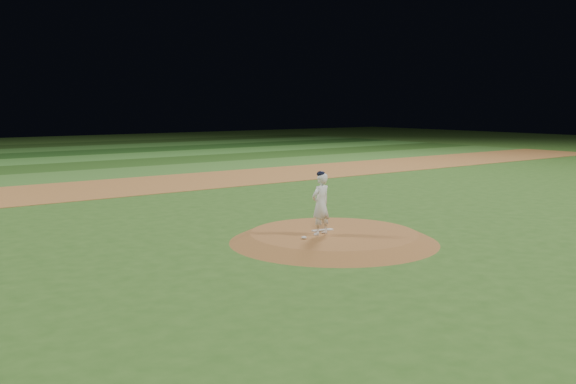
{
  "coord_description": "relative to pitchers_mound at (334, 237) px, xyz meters",
  "views": [
    {
      "loc": [
        -10.9,
        -12.52,
        3.61
      ],
      "look_at": [
        0.0,
        2.0,
        1.1
      ],
      "focal_mm": 40.0,
      "sensor_mm": 36.0,
      "label": 1
    }
  ],
  "objects": [
    {
      "name": "ground",
      "position": [
        0.0,
        0.0,
        -0.12
      ],
      "size": [
        120.0,
        120.0,
        0.0
      ],
      "primitive_type": "plane",
      "color": "#305B1D",
      "rests_on": "ground"
    },
    {
      "name": "infield_dirt_band",
      "position": [
        0.0,
        14.0,
        -0.12
      ],
      "size": [
        70.0,
        6.0,
        0.02
      ],
      "primitive_type": "cube",
      "color": "#A06631",
      "rests_on": "ground"
    },
    {
      "name": "outfield_stripe_0",
      "position": [
        0.0,
        19.5,
        -0.12
      ],
      "size": [
        70.0,
        5.0,
        0.02
      ],
      "primitive_type": "cube",
      "color": "#3A6E28",
      "rests_on": "ground"
    },
    {
      "name": "outfield_stripe_1",
      "position": [
        0.0,
        24.5,
        -0.12
      ],
      "size": [
        70.0,
        5.0,
        0.02
      ],
      "primitive_type": "cube",
      "color": "#244C18",
      "rests_on": "ground"
    },
    {
      "name": "outfield_stripe_2",
      "position": [
        0.0,
        29.5,
        -0.12
      ],
      "size": [
        70.0,
        5.0,
        0.02
      ],
      "primitive_type": "cube",
      "color": "#3A792C",
      "rests_on": "ground"
    },
    {
      "name": "outfield_stripe_3",
      "position": [
        0.0,
        34.5,
        -0.12
      ],
      "size": [
        70.0,
        5.0,
        0.02
      ],
      "primitive_type": "cube",
      "color": "#1B4516",
      "rests_on": "ground"
    },
    {
      "name": "pitchers_mound",
      "position": [
        0.0,
        0.0,
        0.0
      ],
      "size": [
        5.5,
        5.5,
        0.25
      ],
      "primitive_type": "cone",
      "color": "#925B2D",
      "rests_on": "ground"
    },
    {
      "name": "pitching_rubber",
      "position": [
        -0.09,
        0.35,
        0.14
      ],
      "size": [
        0.61,
        0.25,
        0.03
      ],
      "primitive_type": "cube",
      "rotation": [
        0.0,
        0.0,
        -0.18
      ],
      "color": "white",
      "rests_on": "pitchers_mound"
    },
    {
      "name": "rosin_bag",
      "position": [
        -1.14,
        -0.19,
        0.16
      ],
      "size": [
        0.13,
        0.13,
        0.07
      ],
      "primitive_type": "ellipsoid",
      "color": "silver",
      "rests_on": "pitchers_mound"
    },
    {
      "name": "pitcher_on_mound",
      "position": [
        -0.47,
        -0.03,
        0.94
      ],
      "size": [
        0.63,
        0.46,
        1.66
      ],
      "color": "white",
      "rests_on": "pitchers_mound"
    }
  ]
}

